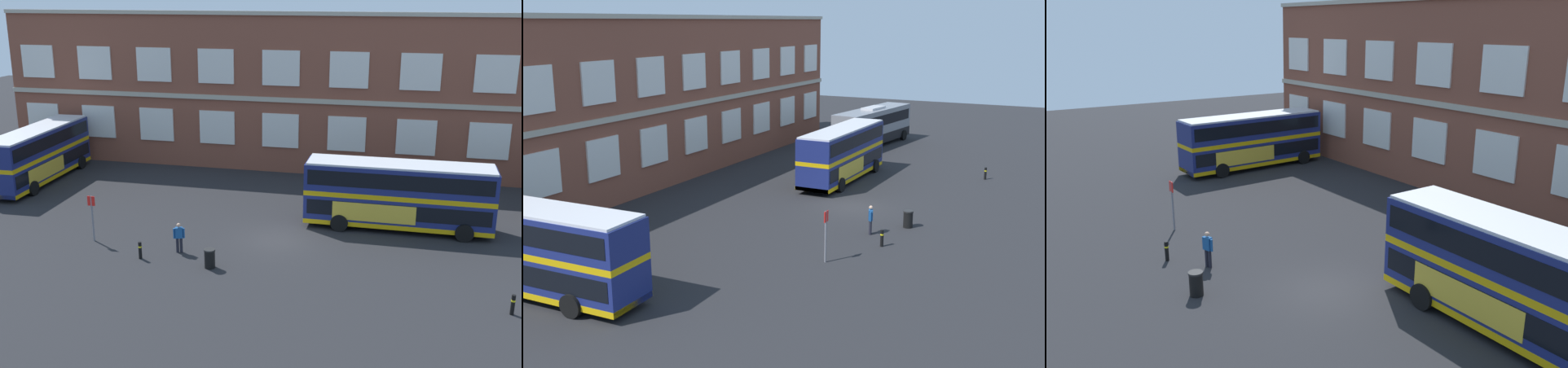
% 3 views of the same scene
% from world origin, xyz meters
% --- Properties ---
extents(ground_plane, '(120.00, 120.00, 0.00)m').
position_xyz_m(ground_plane, '(0.00, 2.00, 0.00)').
color(ground_plane, '#232326').
extents(brick_terminal_building, '(51.33, 8.19, 12.34)m').
position_xyz_m(brick_terminal_building, '(-0.22, 17.98, 6.02)').
color(brick_terminal_building, brown).
rests_on(brick_terminal_building, ground).
extents(double_decker_near, '(3.11, 11.07, 4.07)m').
position_xyz_m(double_decker_near, '(-19.78, 7.40, 2.15)').
color(double_decker_near, navy).
rests_on(double_decker_near, ground).
extents(double_decker_middle, '(11.01, 2.89, 4.07)m').
position_xyz_m(double_decker_middle, '(6.57, 3.49, 2.15)').
color(double_decker_middle, navy).
rests_on(double_decker_middle, ground).
extents(touring_coach, '(12.21, 3.88, 3.80)m').
position_xyz_m(touring_coach, '(21.42, 6.48, 1.91)').
color(touring_coach, gray).
rests_on(touring_coach, ground).
extents(waiting_passenger, '(0.63, 0.36, 1.70)m').
position_xyz_m(waiting_passenger, '(-4.87, -3.02, 0.93)').
color(waiting_passenger, black).
rests_on(waiting_passenger, ground).
extents(bus_stand_flag, '(0.44, 0.10, 2.70)m').
position_xyz_m(bus_stand_flag, '(-10.23, -2.59, 1.64)').
color(bus_stand_flag, slate).
rests_on(bus_stand_flag, ground).
extents(station_litter_bin, '(0.60, 0.60, 1.03)m').
position_xyz_m(station_litter_bin, '(-2.63, -4.55, 0.52)').
color(station_litter_bin, black).
rests_on(station_litter_bin, ground).
extents(safety_bollard_west, '(0.19, 0.19, 0.95)m').
position_xyz_m(safety_bollard_west, '(11.94, -6.18, 0.49)').
color(safety_bollard_west, black).
rests_on(safety_bollard_west, ground).
extents(safety_bollard_east, '(0.19, 0.19, 0.95)m').
position_xyz_m(safety_bollard_east, '(-6.61, -4.32, 0.49)').
color(safety_bollard_east, black).
rests_on(safety_bollard_east, ground).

